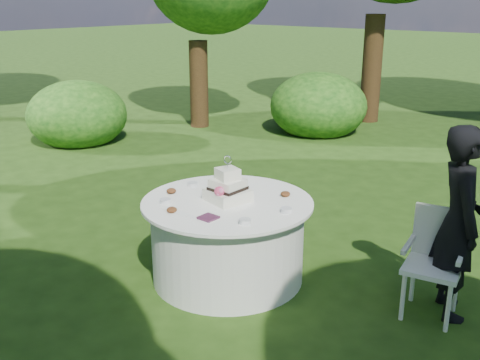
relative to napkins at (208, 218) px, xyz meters
name	(u,v)px	position (x,y,z in m)	size (l,w,h in m)	color
ground	(228,277)	(-0.16, 0.42, -0.78)	(80.00, 80.00, 0.00)	#203C10
napkins	(208,218)	(0.00, 0.00, 0.00)	(0.14, 0.14, 0.02)	#4C203C
feather_plume	(177,212)	(-0.30, -0.07, 0.00)	(0.48, 0.07, 0.01)	white
guest	(459,223)	(1.66, 1.16, 0.03)	(0.59, 0.38, 1.61)	black
table	(228,239)	(-0.16, 0.42, -0.39)	(1.56, 1.56, 0.77)	white
cake	(228,189)	(-0.16, 0.43, 0.10)	(0.40, 0.40, 0.43)	silver
chair	(436,255)	(1.54, 1.07, -0.26)	(0.52, 0.51, 0.90)	white
votives	(224,198)	(-0.19, 0.41, 0.01)	(1.20, 0.98, 0.04)	silver
petal_cups	(210,198)	(-0.29, 0.33, 0.02)	(0.96, 1.05, 0.05)	#562D16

